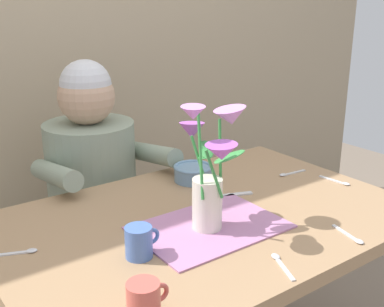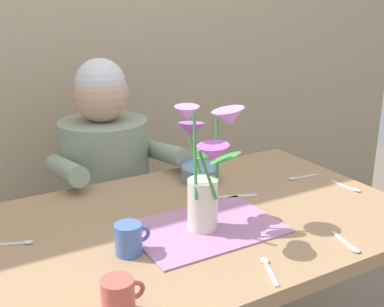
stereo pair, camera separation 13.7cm
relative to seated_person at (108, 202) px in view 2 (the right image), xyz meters
The scene contains 14 objects.
wood_panel_backdrop 0.82m from the seated_person, 79.66° to the left, with size 4.00×0.10×2.50m, color tan.
dining_table 0.63m from the seated_person, 82.68° to the right, with size 1.20×0.80×0.74m.
seated_person is the anchor object (origin of this frame).
striped_placemat 0.71m from the seated_person, 86.76° to the right, with size 0.40×0.28×0.01m, color #B275A3.
flower_vase 0.77m from the seated_person, 86.35° to the right, with size 0.25×0.28×0.35m.
ceramic_bowl 0.47m from the seated_person, 60.24° to the right, with size 0.14×0.14×0.06m.
dinner_knife 0.61m from the seated_person, 68.76° to the right, with size 0.19×0.02×0.01m, color silver.
coffee_cup 0.99m from the seated_person, 108.50° to the right, with size 0.09×0.07×0.08m.
ceramic_mug 0.76m from the seated_person, 105.48° to the right, with size 0.09×0.07×0.08m.
spoon_0 0.69m from the seated_person, 129.63° to the right, with size 0.12×0.06×0.01m.
spoon_1 0.95m from the seated_person, 86.29° to the right, with size 0.06×0.12×0.01m.
spoon_2 0.93m from the seated_person, 48.39° to the right, with size 0.03×0.12×0.01m.
spoon_3 1.02m from the seated_person, 72.20° to the right, with size 0.04×0.12×0.01m.
spoon_4 0.76m from the seated_person, 45.07° to the right, with size 0.12×0.03×0.01m.
Camera 2 is at (-0.67, -1.08, 1.35)m, focal length 44.75 mm.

